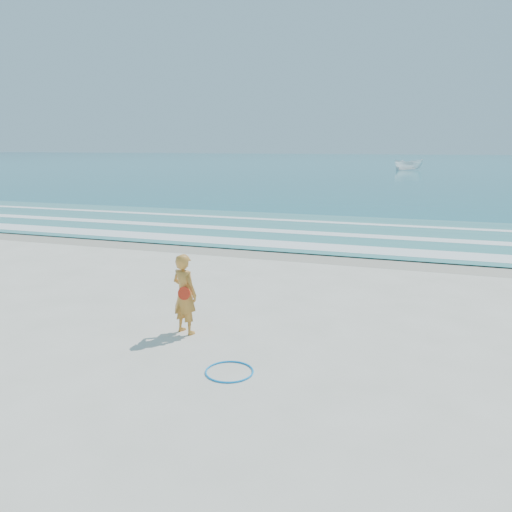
% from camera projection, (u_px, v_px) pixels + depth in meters
% --- Properties ---
extents(ground, '(400.00, 400.00, 0.00)m').
position_uv_depth(ground, '(157.00, 346.00, 9.75)').
color(ground, silver).
rests_on(ground, ground).
extents(wet_sand, '(400.00, 2.40, 0.00)m').
position_uv_depth(wet_sand, '(281.00, 253.00, 18.07)').
color(wet_sand, '#B2A893').
rests_on(wet_sand, ground).
extents(ocean, '(400.00, 190.00, 0.04)m').
position_uv_depth(ocean, '(402.00, 163.00, 106.89)').
color(ocean, '#19727F').
rests_on(ocean, ground).
extents(shallow, '(400.00, 10.00, 0.01)m').
position_uv_depth(shallow, '(311.00, 230.00, 22.69)').
color(shallow, '#59B7AD').
rests_on(shallow, ocean).
extents(foam_near, '(400.00, 1.40, 0.01)m').
position_uv_depth(foam_near, '(291.00, 245.00, 19.27)').
color(foam_near, white).
rests_on(foam_near, shallow).
extents(foam_mid, '(400.00, 0.90, 0.01)m').
position_uv_depth(foam_mid, '(307.00, 233.00, 21.95)').
color(foam_mid, white).
rests_on(foam_mid, shallow).
extents(foam_far, '(400.00, 0.60, 0.01)m').
position_uv_depth(foam_far, '(322.00, 222.00, 25.00)').
color(foam_far, white).
rests_on(foam_far, shallow).
extents(hoop, '(0.93, 0.93, 0.03)m').
position_uv_depth(hoop, '(229.00, 371.00, 8.60)').
color(hoop, '#0C8EE9').
rests_on(hoop, ground).
extents(boat, '(4.63, 3.06, 1.67)m').
position_uv_depth(boat, '(409.00, 165.00, 74.98)').
color(boat, white).
rests_on(boat, ocean).
extents(woman, '(0.72, 0.59, 1.69)m').
position_uv_depth(woman, '(185.00, 294.00, 10.25)').
color(woman, orange).
rests_on(woman, ground).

